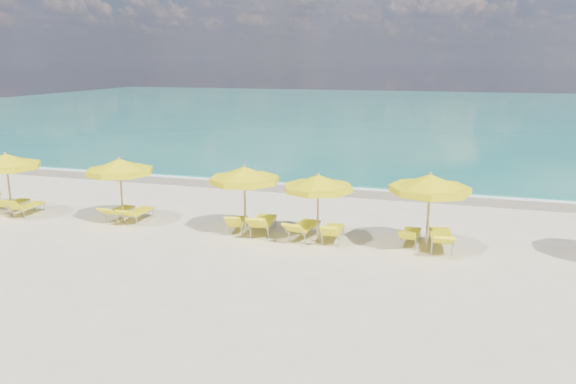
# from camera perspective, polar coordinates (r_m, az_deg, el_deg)

# --- Properties ---
(ground_plane) EXTENTS (120.00, 120.00, 0.00)m
(ground_plane) POSITION_cam_1_polar(r_m,az_deg,el_deg) (18.56, -1.33, -4.63)
(ground_plane) COLOR beige
(ocean) EXTENTS (120.00, 80.00, 0.30)m
(ocean) POSITION_cam_1_polar(r_m,az_deg,el_deg) (65.28, 11.84, 8.03)
(ocean) COLOR #136C5C
(ocean) RESTS_ON ground
(wet_sand_band) EXTENTS (120.00, 2.60, 0.01)m
(wet_sand_band) POSITION_cam_1_polar(r_m,az_deg,el_deg) (25.46, 3.79, 0.31)
(wet_sand_band) COLOR tan
(wet_sand_band) RESTS_ON ground
(foam_line) EXTENTS (120.00, 1.20, 0.03)m
(foam_line) POSITION_cam_1_polar(r_m,az_deg,el_deg) (26.22, 4.18, 0.69)
(foam_line) COLOR white
(foam_line) RESTS_ON ground
(whitecap_near) EXTENTS (14.00, 0.36, 0.05)m
(whitecap_near) POSITION_cam_1_polar(r_m,az_deg,el_deg) (36.14, -2.11, 4.22)
(whitecap_near) COLOR white
(whitecap_near) RESTS_ON ground
(whitecap_far) EXTENTS (18.00, 0.30, 0.05)m
(whitecap_far) POSITION_cam_1_polar(r_m,az_deg,el_deg) (41.28, 20.02, 4.56)
(whitecap_far) COLOR white
(whitecap_far) RESTS_ON ground
(umbrella_1) EXTENTS (2.81, 2.81, 2.43)m
(umbrella_1) POSITION_cam_1_polar(r_m,az_deg,el_deg) (22.98, -26.73, 2.76)
(umbrella_1) COLOR tan
(umbrella_1) RESTS_ON ground
(umbrella_2) EXTENTS (2.43, 2.43, 2.38)m
(umbrella_2) POSITION_cam_1_polar(r_m,az_deg,el_deg) (20.63, -16.74, 2.45)
(umbrella_2) COLOR tan
(umbrella_2) RESTS_ON ground
(umbrella_3) EXTENTS (2.82, 2.82, 2.37)m
(umbrella_3) POSITION_cam_1_polar(r_m,az_deg,el_deg) (18.46, -4.46, 1.72)
(umbrella_3) COLOR tan
(umbrella_3) RESTS_ON ground
(umbrella_4) EXTENTS (2.28, 2.28, 2.26)m
(umbrella_4) POSITION_cam_1_polar(r_m,az_deg,el_deg) (17.65, 3.08, 0.88)
(umbrella_4) COLOR tan
(umbrella_4) RESTS_ON ground
(umbrella_5) EXTENTS (2.64, 2.64, 2.46)m
(umbrella_5) POSITION_cam_1_polar(r_m,az_deg,el_deg) (17.23, 14.22, 0.78)
(umbrella_5) COLOR tan
(umbrella_5) RESTS_ON ground
(lounger_1_left) EXTENTS (0.63, 1.61, 0.74)m
(lounger_1_left) POSITION_cam_1_polar(r_m,az_deg,el_deg) (24.04, -26.10, -1.35)
(lounger_1_left) COLOR #A5A8AD
(lounger_1_left) RESTS_ON ground
(lounger_1_right) EXTENTS (0.58, 1.59, 0.78)m
(lounger_1_right) POSITION_cam_1_polar(r_m,az_deg,el_deg) (23.32, -24.88, -1.63)
(lounger_1_right) COLOR #A5A8AD
(lounger_1_right) RESTS_ON ground
(lounger_2_left) EXTENTS (0.57, 1.65, 0.68)m
(lounger_2_left) POSITION_cam_1_polar(r_m,az_deg,el_deg) (21.48, -16.76, -2.16)
(lounger_2_left) COLOR #A5A8AD
(lounger_2_left) RESTS_ON ground
(lounger_2_right) EXTENTS (0.61, 1.72, 0.68)m
(lounger_2_right) POSITION_cam_1_polar(r_m,az_deg,el_deg) (21.07, -14.97, -2.33)
(lounger_2_right) COLOR #A5A8AD
(lounger_2_right) RESTS_ON ground
(lounger_3_left) EXTENTS (0.81, 1.62, 0.78)m
(lounger_3_left) POSITION_cam_1_polar(r_m,az_deg,el_deg) (19.21, -5.15, -3.44)
(lounger_3_left) COLOR #A5A8AD
(lounger_3_left) RESTS_ON ground
(lounger_3_right) EXTENTS (0.89, 2.04, 0.87)m
(lounger_3_right) POSITION_cam_1_polar(r_m,az_deg,el_deg) (18.95, -2.55, -3.49)
(lounger_3_right) COLOR #A5A8AD
(lounger_3_right) RESTS_ON ground
(lounger_4_left) EXTENTS (0.87, 1.97, 0.80)m
(lounger_4_left) POSITION_cam_1_polar(r_m,az_deg,el_deg) (18.46, 1.61, -3.99)
(lounger_4_left) COLOR #A5A8AD
(lounger_4_left) RESTS_ON ground
(lounger_4_right) EXTENTS (0.67, 1.72, 0.78)m
(lounger_4_right) POSITION_cam_1_polar(r_m,az_deg,el_deg) (18.21, 4.59, -4.34)
(lounger_4_right) COLOR #A5A8AD
(lounger_4_right) RESTS_ON ground
(lounger_5_left) EXTENTS (0.63, 1.65, 0.71)m
(lounger_5_left) POSITION_cam_1_polar(r_m,az_deg,el_deg) (18.28, 12.32, -4.59)
(lounger_5_left) COLOR #A5A8AD
(lounger_5_left) RESTS_ON ground
(lounger_5_right) EXTENTS (0.86, 2.12, 0.81)m
(lounger_5_right) POSITION_cam_1_polar(r_m,az_deg,el_deg) (18.02, 15.25, -4.86)
(lounger_5_right) COLOR #A5A8AD
(lounger_5_right) RESTS_ON ground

